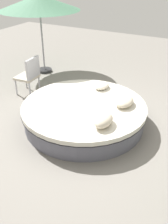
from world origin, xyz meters
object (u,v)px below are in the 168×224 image
(throw_pillow_2, at_px, (102,85))
(patio_umbrella, at_px, (39,3))
(throw_pillow_0, at_px, (103,120))
(throw_pillow_1, at_px, (124,101))
(round_bed, at_px, (84,114))
(patio_chair, at_px, (30,74))

(throw_pillow_2, xyz_separation_m, patio_umbrella, (-1.17, -2.52, 1.49))
(throw_pillow_0, bearing_deg, throw_pillow_2, -154.11)
(throw_pillow_1, bearing_deg, throw_pillow_0, -4.23)
(patio_umbrella, bearing_deg, throw_pillow_2, 65.02)
(round_bed, height_order, throw_pillow_2, throw_pillow_2)
(throw_pillow_1, xyz_separation_m, throw_pillow_2, (-0.51, -0.75, -0.01))
(throw_pillow_0, height_order, throw_pillow_2, throw_pillow_0)
(throw_pillow_0, bearing_deg, patio_chair, -113.71)
(round_bed, xyz_separation_m, patio_chair, (-0.61, -1.90, 0.32))
(round_bed, distance_m, throw_pillow_1, 0.88)
(throw_pillow_0, relative_size, throw_pillow_2, 1.14)
(throw_pillow_2, bearing_deg, patio_chair, -81.88)
(throw_pillow_2, distance_m, patio_umbrella, 3.15)
(throw_pillow_1, bearing_deg, patio_umbrella, -117.35)
(throw_pillow_1, relative_size, patio_chair, 0.52)
(throw_pillow_1, bearing_deg, patio_chair, -95.28)
(round_bed, bearing_deg, throw_pillow_1, 116.36)
(round_bed, bearing_deg, patio_chair, -107.78)
(throw_pillow_0, relative_size, patio_umbrella, 0.21)
(throw_pillow_1, relative_size, throw_pillow_2, 1.21)
(throw_pillow_1, height_order, patio_umbrella, patio_umbrella)
(throw_pillow_1, distance_m, patio_umbrella, 3.96)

